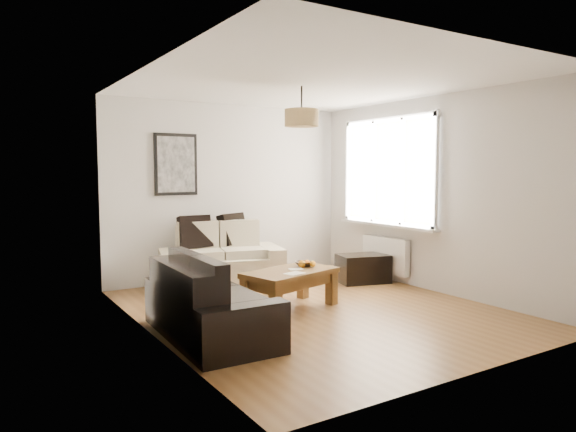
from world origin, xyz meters
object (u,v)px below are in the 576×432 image
sofa_leather (210,299)px  ottoman (363,268)px  coffee_table (290,289)px  loveseat_cream (221,256)px

sofa_leather → ottoman: (2.88, 1.13, -0.16)m
sofa_leather → ottoman: size_ratio=2.38×
sofa_leather → ottoman: 3.10m
ottoman → coffee_table: bearing=-158.3°
loveseat_cream → sofa_leather: 2.29m
sofa_leather → ottoman: sofa_leather is taller
ottoman → loveseat_cream: bearing=153.5°
loveseat_cream → coffee_table: size_ratio=1.51×
loveseat_cream → ottoman: size_ratio=2.36×
sofa_leather → coffee_table: (1.21, 0.46, -0.14)m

